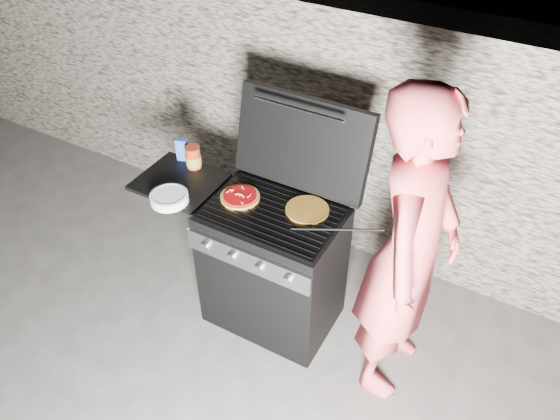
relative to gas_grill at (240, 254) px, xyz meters
The scene contains 10 objects.
ground 0.52m from the gas_grill, ahead, with size 50.00×50.00×0.00m, color #3E3B37.
stone_wall 1.17m from the gas_grill, 76.61° to the left, with size 8.00×0.35×1.80m, color gray.
gas_grill is the anchor object (origin of this frame).
pizza_topped 0.47m from the gas_grill, 51.77° to the left, with size 0.24×0.24×0.03m, color #D5B35C, non-canonical shape.
pizza_plain 0.63m from the gas_grill, 15.19° to the left, with size 0.25×0.25×0.01m, color #BA8523.
sauce_jar 0.69m from the gas_grill, 159.25° to the left, with size 0.10×0.10×0.15m, color #A32E13.
blue_carton 0.77m from the gas_grill, 160.27° to the left, with size 0.07×0.04×0.15m, color #2E4DB0.
plate_stack 0.61m from the gas_grill, 149.37° to the right, with size 0.23×0.23×0.05m, color white.
person 1.18m from the gas_grill, ahead, with size 0.70×0.46×1.93m, color #E34E55.
tongs 0.83m from the gas_grill, ahead, with size 0.01×0.01×0.51m, color black.
Camera 1 is at (1.21, -2.07, 2.95)m, focal length 35.00 mm.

